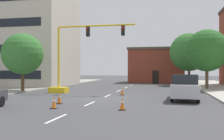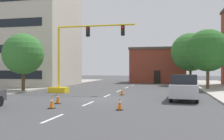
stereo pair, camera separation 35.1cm
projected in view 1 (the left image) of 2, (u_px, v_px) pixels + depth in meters
name	position (u px, v px, depth m)	size (l,w,h in m)	color
ground_plane	(101.00, 99.00, 20.67)	(160.00, 160.00, 0.00)	#424244
sidewalk_left	(21.00, 89.00, 31.00)	(6.00, 56.00, 0.14)	#9E998E
lane_stripe_seg_1	(57.00, 118.00, 12.35)	(0.16, 2.40, 0.01)	silver
lane_stripe_seg_2	(90.00, 104.00, 17.73)	(0.16, 2.40, 0.01)	silver
lane_stripe_seg_3	(108.00, 96.00, 23.11)	(0.16, 2.40, 0.01)	silver
lane_stripe_seg_4	(119.00, 91.00, 28.49)	(0.16, 2.40, 0.01)	silver
lane_stripe_seg_5	(126.00, 87.00, 33.87)	(0.16, 2.40, 0.01)	silver
lane_stripe_seg_6	(132.00, 85.00, 39.25)	(0.16, 2.40, 0.01)	silver
building_tall_left	(19.00, 18.00, 39.24)	(16.33, 11.47, 20.78)	beige
building_brick_center	(156.00, 65.00, 47.19)	(9.85, 8.40, 6.25)	brown
traffic_signal_gantry	(69.00, 71.00, 26.04)	(8.82, 1.20, 6.83)	yellow
tree_left_near	(23.00, 54.00, 27.18)	(4.38, 4.38, 6.24)	#4C3823
tree_right_far	(189.00, 52.00, 38.61)	(5.79, 5.79, 7.92)	brown
tree_right_mid	(207.00, 51.00, 29.72)	(4.92, 4.92, 7.07)	brown
pickup_truck_silver	(185.00, 87.00, 19.99)	(2.35, 5.52, 1.99)	#BCBCC1
traffic_cone_roadside_a	(122.00, 104.00, 14.91)	(0.36, 0.36, 0.74)	black
traffic_cone_roadside_b	(59.00, 98.00, 17.66)	(0.36, 0.36, 0.78)	black
traffic_cone_roadside_c	(122.00, 91.00, 23.70)	(0.36, 0.36, 0.70)	black
traffic_cone_roadside_d	(54.00, 103.00, 15.48)	(0.36, 0.36, 0.75)	black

